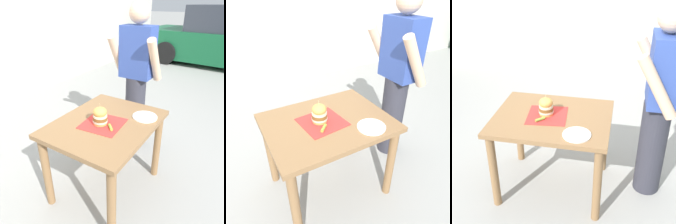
{
  "view_description": "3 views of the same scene",
  "coord_description": "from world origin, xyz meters",
  "views": [
    {
      "loc": [
        0.92,
        -1.35,
        1.68
      ],
      "look_at": [
        0.0,
        0.1,
        0.81
      ],
      "focal_mm": 35.0,
      "sensor_mm": 36.0,
      "label": 1
    },
    {
      "loc": [
        1.31,
        -0.65,
        1.73
      ],
      "look_at": [
        0.0,
        0.1,
        0.81
      ],
      "focal_mm": 35.0,
      "sensor_mm": 36.0,
      "label": 2
    },
    {
      "loc": [
        2.22,
        0.54,
        2.06
      ],
      "look_at": [
        0.0,
        0.1,
        0.81
      ],
      "focal_mm": 50.0,
      "sensor_mm": 36.0,
      "label": 3
    }
  ],
  "objects": [
    {
      "name": "ground_plane",
      "position": [
        0.0,
        0.0,
        0.0
      ],
      "size": [
        80.0,
        80.0,
        0.0
      ],
      "primitive_type": "plane",
      "color": "#9E9E99"
    },
    {
      "name": "patio_table",
      "position": [
        0.0,
        0.0,
        0.62
      ],
      "size": [
        0.78,
        0.99,
        0.76
      ],
      "color": "olive",
      "rests_on": "ground"
    },
    {
      "name": "serving_paper",
      "position": [
        0.0,
        -0.04,
        0.76
      ],
      "size": [
        0.36,
        0.36,
        0.0
      ],
      "primitive_type": "cube",
      "rotation": [
        0.0,
        0.0,
        0.11
      ],
      "color": "red",
      "rests_on": "patio_table"
    },
    {
      "name": "sandwich",
      "position": [
        -0.02,
        -0.06,
        0.84
      ],
      "size": [
        0.13,
        0.13,
        0.19
      ],
      "color": "gold",
      "rests_on": "serving_paper"
    },
    {
      "name": "pickle_spear",
      "position": [
        0.1,
        -0.08,
        0.77
      ],
      "size": [
        0.08,
        0.08,
        0.02
      ],
      "primitive_type": "cylinder",
      "rotation": [
        0.0,
        1.57,
        2.37
      ],
      "color": "#8EA83D",
      "rests_on": "serving_paper"
    },
    {
      "name": "side_plate_with_forks",
      "position": [
        0.25,
        0.25,
        0.76
      ],
      "size": [
        0.22,
        0.22,
        0.02
      ],
      "color": "white",
      "rests_on": "patio_table"
    },
    {
      "name": "diner_across_table",
      "position": [
        -0.15,
        0.86,
        0.88
      ],
      "size": [
        0.55,
        0.35,
        1.69
      ],
      "color": "#33333D",
      "rests_on": "ground"
    },
    {
      "name": "parked_car_mid_block",
      "position": [
        -5.95,
        5.86,
        0.72
      ],
      "size": [
        4.24,
        1.91,
        1.6
      ],
      "color": "#145933",
      "rests_on": "ground"
    },
    {
      "name": "parked_car_far_end",
      "position": [
        0.18,
        5.71,
        0.72
      ],
      "size": [
        4.32,
        2.08,
        1.6
      ],
      "color": "#145933",
      "rests_on": "ground"
    }
  ]
}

